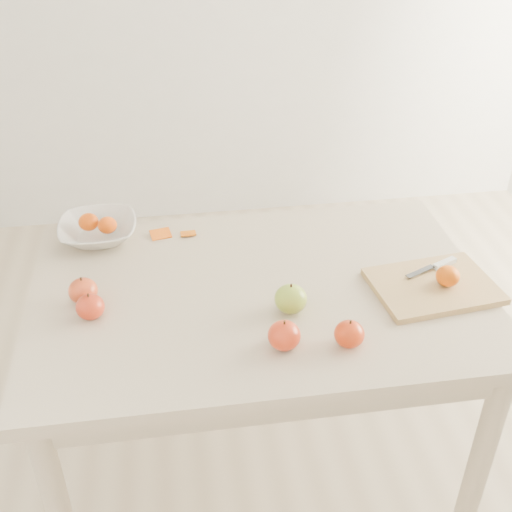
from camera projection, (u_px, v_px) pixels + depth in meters
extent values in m
plane|color=#C6B293|center=(258.00, 472.00, 2.11)|extent=(3.50, 3.50, 0.00)
cube|color=#C5AF95|center=(259.00, 294.00, 1.71)|extent=(1.20, 0.80, 0.04)
cylinder|color=#BCAA8E|center=(82.00, 339.00, 2.13)|extent=(0.06, 0.06, 0.71)
cylinder|color=#BCAA8E|center=(395.00, 308.00, 2.26)|extent=(0.06, 0.06, 0.71)
cylinder|color=#BCAA8E|center=(479.00, 465.00, 1.70)|extent=(0.06, 0.06, 0.71)
cube|color=tan|center=(433.00, 286.00, 1.69)|extent=(0.34, 0.26, 0.02)
ellipsoid|color=#D24E07|center=(448.00, 276.00, 1.66)|extent=(0.06, 0.06, 0.05)
imported|color=silver|center=(98.00, 230.00, 1.89)|extent=(0.23, 0.23, 0.06)
ellipsoid|color=#C83607|center=(89.00, 222.00, 1.88)|extent=(0.06, 0.06, 0.05)
ellipsoid|color=#D33B07|center=(107.00, 225.00, 1.87)|extent=(0.06, 0.06, 0.05)
cube|color=orange|center=(161.00, 235.00, 1.91)|extent=(0.07, 0.06, 0.01)
cube|color=orange|center=(188.00, 234.00, 1.92)|extent=(0.05, 0.04, 0.01)
cube|color=white|center=(445.00, 263.00, 1.75)|extent=(0.08, 0.05, 0.01)
cube|color=#3D3F45|center=(420.00, 271.00, 1.72)|extent=(0.09, 0.05, 0.00)
ellipsoid|color=olive|center=(291.00, 299.00, 1.60)|extent=(0.08, 0.08, 0.07)
ellipsoid|color=#93010D|center=(90.00, 307.00, 1.58)|extent=(0.07, 0.07, 0.06)
ellipsoid|color=#A21C11|center=(83.00, 291.00, 1.63)|extent=(0.07, 0.07, 0.07)
ellipsoid|color=#9E1502|center=(349.00, 334.00, 1.49)|extent=(0.07, 0.07, 0.06)
ellipsoid|color=maroon|center=(284.00, 335.00, 1.48)|extent=(0.08, 0.08, 0.07)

